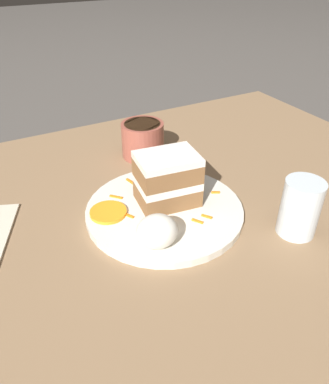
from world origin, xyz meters
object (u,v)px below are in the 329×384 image
at_px(drinking_glass, 299,211).
at_px(coffee_mug, 143,138).
at_px(plate, 165,210).
at_px(orange_garnish, 108,212).
at_px(cream_dollop, 157,231).
at_px(cake_slice, 167,179).

height_order(drinking_glass, coffee_mug, drinking_glass).
xyz_separation_m(plate, orange_garnish, (-0.09, 0.03, 0.01)).
relative_size(plate, orange_garnish, 4.35).
relative_size(cream_dollop, orange_garnish, 1.02).
relative_size(orange_garnish, coffee_mug, 0.68).
xyz_separation_m(plate, drinking_glass, (0.16, -0.14, 0.03)).
height_order(plate, cream_dollop, cream_dollop).
bearing_deg(cake_slice, drinking_glass, -128.95).
bearing_deg(coffee_mug, cake_slice, -103.60).
relative_size(plate, cake_slice, 2.46).
relative_size(cake_slice, drinking_glass, 1.17).
bearing_deg(coffee_mug, cream_dollop, -111.74).
height_order(cake_slice, coffee_mug, cake_slice).
bearing_deg(cake_slice, plate, 144.70).
bearing_deg(drinking_glass, plate, 138.98).
distance_m(cream_dollop, drinking_glass, 0.22).
height_order(plate, drinking_glass, drinking_glass).
xyz_separation_m(cake_slice, orange_garnish, (-0.10, 0.01, -0.04)).
relative_size(orange_garnish, drinking_glass, 0.66).
xyz_separation_m(cream_dollop, drinking_glass, (0.21, -0.06, 0.00)).
xyz_separation_m(cake_slice, cream_dollop, (-0.07, -0.09, -0.02)).
distance_m(cake_slice, orange_garnish, 0.11).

